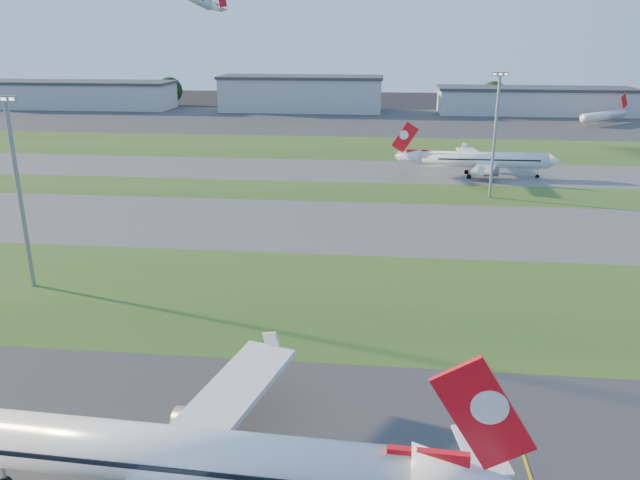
# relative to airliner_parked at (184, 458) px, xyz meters

# --- Properties ---
(grass_strip_a) EXTENTS (300.00, 34.00, 0.01)m
(grass_strip_a) POSITION_rel_airliner_parked_xyz_m (20.79, 39.03, -4.46)
(grass_strip_a) COLOR #284E1A
(grass_strip_a) RESTS_ON ground
(taxiway_a) EXTENTS (300.00, 32.00, 0.01)m
(taxiway_a) POSITION_rel_airliner_parked_xyz_m (20.79, 72.03, -4.46)
(taxiway_a) COLOR #515154
(taxiway_a) RESTS_ON ground
(grass_strip_b) EXTENTS (300.00, 18.00, 0.01)m
(grass_strip_b) POSITION_rel_airliner_parked_xyz_m (20.79, 97.03, -4.46)
(grass_strip_b) COLOR #284E1A
(grass_strip_b) RESTS_ON ground
(taxiway_b) EXTENTS (300.00, 26.00, 0.01)m
(taxiway_b) POSITION_rel_airliner_parked_xyz_m (20.79, 119.03, -4.46)
(taxiway_b) COLOR #515154
(taxiway_b) RESTS_ON ground
(grass_strip_c) EXTENTS (300.00, 40.00, 0.01)m
(grass_strip_c) POSITION_rel_airliner_parked_xyz_m (20.79, 152.03, -4.46)
(grass_strip_c) COLOR #284E1A
(grass_strip_c) RESTS_ON ground
(apron_far) EXTENTS (400.00, 80.00, 0.01)m
(apron_far) POSITION_rel_airliner_parked_xyz_m (20.79, 212.03, -4.46)
(apron_far) COLOR #333335
(apron_far) RESTS_ON ground
(airliner_parked) EXTENTS (40.79, 34.57, 12.72)m
(airliner_parked) POSITION_rel_airliner_parked_xyz_m (0.00, 0.00, 0.00)
(airliner_parked) COLOR white
(airliner_parked) RESTS_ON ground
(airliner_taxiing) EXTENTS (37.20, 31.59, 11.61)m
(airliner_taxiing) POSITION_rel_airliner_parked_xyz_m (36.73, 115.32, -0.39)
(airliner_taxiing) COLOR white
(airliner_taxiing) RESTS_ON ground
(mini_jet_near) EXTENTS (22.59, 20.22, 9.48)m
(mini_jet_near) POSITION_rel_airliner_parked_xyz_m (95.35, 212.61, -1.19)
(mini_jet_near) COLOR white
(mini_jet_near) RESTS_ON ground
(light_mast_west) EXTENTS (3.20, 0.70, 25.80)m
(light_mast_west) POSITION_rel_airliner_parked_xyz_m (-34.21, 39.03, 10.35)
(light_mast_west) COLOR gray
(light_mast_west) RESTS_ON ground
(light_mast_centre) EXTENTS (3.20, 0.70, 25.80)m
(light_mast_centre) POSITION_rel_airliner_parked_xyz_m (35.79, 95.03, 10.35)
(light_mast_centre) COLOR gray
(light_mast_centre) RESTS_ON ground
(hangar_far_west) EXTENTS (91.80, 23.00, 12.20)m
(hangar_far_west) POSITION_rel_airliner_parked_xyz_m (-129.21, 242.03, 1.67)
(hangar_far_west) COLOR #9B9DA3
(hangar_far_west) RESTS_ON ground
(hangar_west) EXTENTS (71.40, 23.00, 15.20)m
(hangar_west) POSITION_rel_airliner_parked_xyz_m (-24.21, 242.03, 3.17)
(hangar_west) COLOR #9B9DA3
(hangar_west) RESTS_ON ground
(hangar_east) EXTENTS (81.60, 23.00, 11.20)m
(hangar_east) POSITION_rel_airliner_parked_xyz_m (75.79, 242.03, 1.17)
(hangar_east) COLOR #9B9DA3
(hangar_east) RESTS_ON ground
(tree_far_west) EXTENTS (11.00, 11.00, 12.00)m
(tree_far_west) POSITION_rel_airliner_parked_xyz_m (-169.21, 255.03, 2.02)
(tree_far_west) COLOR black
(tree_far_west) RESTS_ON ground
(tree_west) EXTENTS (12.10, 12.10, 13.20)m
(tree_west) POSITION_rel_airliner_parked_xyz_m (-89.21, 257.03, 2.67)
(tree_west) COLOR black
(tree_west) RESTS_ON ground
(tree_mid_west) EXTENTS (9.90, 9.90, 10.80)m
(tree_mid_west) POSITION_rel_airliner_parked_xyz_m (0.79, 253.03, 1.37)
(tree_mid_west) COLOR black
(tree_mid_west) RESTS_ON ground
(tree_mid_east) EXTENTS (11.55, 11.55, 12.60)m
(tree_mid_east) POSITION_rel_airliner_parked_xyz_m (60.79, 256.03, 2.34)
(tree_mid_east) COLOR black
(tree_mid_east) RESTS_ON ground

